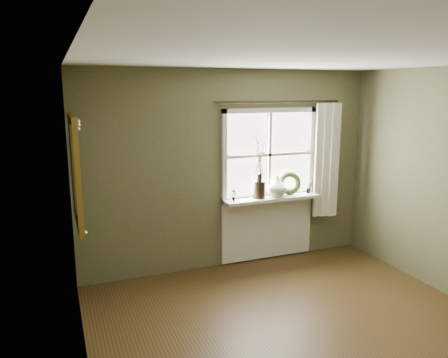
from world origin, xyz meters
TOP-DOWN VIEW (x-y plane):
  - floor at (0.00, 0.00)m, footprint 4.50×4.50m
  - ceiling at (0.00, 0.00)m, footprint 4.50×4.50m
  - wall_back at (0.00, 2.30)m, footprint 4.00×0.10m
  - wall_left at (-2.05, 0.00)m, footprint 0.10×4.50m
  - window_frame at (0.55, 2.23)m, footprint 1.36×0.06m
  - window_sill at (0.55, 2.12)m, footprint 1.36×0.26m
  - window_apron at (0.55, 2.23)m, footprint 1.36×0.04m
  - dark_jug at (0.36, 2.12)m, footprint 0.21×0.21m
  - cream_vase at (0.63, 2.12)m, footprint 0.29×0.29m
  - wreath at (0.84, 2.16)m, footprint 0.34×0.21m
  - potted_plant_left at (-0.01, 2.12)m, footprint 0.09×0.07m
  - potted_plant_right at (1.13, 2.12)m, footprint 0.09×0.08m
  - curtain at (1.39, 2.13)m, footprint 0.36×0.12m
  - curtain_rod at (0.65, 2.17)m, footprint 1.84×0.03m
  - gilt_mirror at (-1.96, 1.49)m, footprint 0.10×0.92m

SIDE VIEW (x-z plane):
  - floor at x=0.00m, z-range 0.00..0.00m
  - window_apron at x=0.55m, z-range 0.02..0.90m
  - window_sill at x=0.55m, z-range 0.88..0.92m
  - potted_plant_right at x=1.13m, z-range 0.92..1.07m
  - potted_plant_left at x=-0.01m, z-range 0.92..1.08m
  - dark_jug at x=0.36m, z-range 0.92..1.16m
  - wreath at x=0.84m, z-range 0.88..1.21m
  - cream_vase at x=0.63m, z-range 0.92..1.20m
  - wall_back at x=0.00m, z-range 0.00..2.60m
  - wall_left at x=-2.05m, z-range 0.00..2.60m
  - curtain at x=1.39m, z-range 0.57..2.16m
  - window_frame at x=0.55m, z-range 0.86..2.10m
  - gilt_mirror at x=-1.96m, z-range 1.01..2.11m
  - curtain_rod at x=0.65m, z-range 2.16..2.20m
  - ceiling at x=0.00m, z-range 2.60..2.60m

